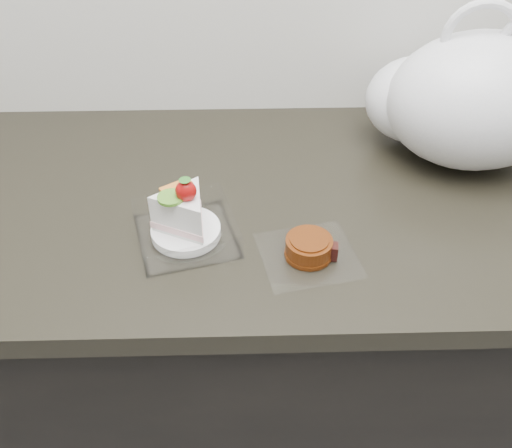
% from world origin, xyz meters
% --- Properties ---
extents(counter, '(2.04, 0.64, 0.90)m').
position_xyz_m(counter, '(0.00, 1.69, 0.45)').
color(counter, black).
rests_on(counter, ground).
extents(cake_tray, '(0.19, 0.19, 0.12)m').
position_xyz_m(cake_tray, '(-0.17, 1.58, 0.93)').
color(cake_tray, white).
rests_on(cake_tray, counter).
extents(mooncake_wrap, '(0.17, 0.17, 0.04)m').
position_xyz_m(mooncake_wrap, '(0.03, 1.53, 0.91)').
color(mooncake_wrap, white).
rests_on(mooncake_wrap, counter).
extents(plastic_bag, '(0.42, 0.36, 0.31)m').
position_xyz_m(plastic_bag, '(0.33, 1.81, 1.02)').
color(plastic_bag, white).
rests_on(plastic_bag, counter).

